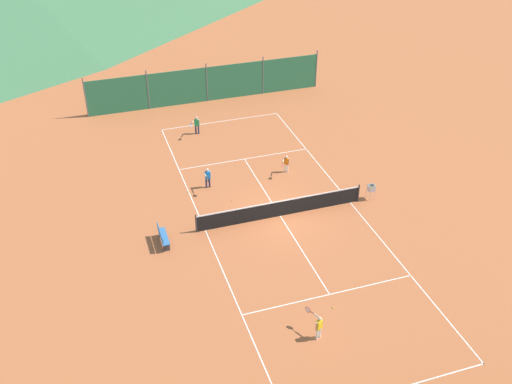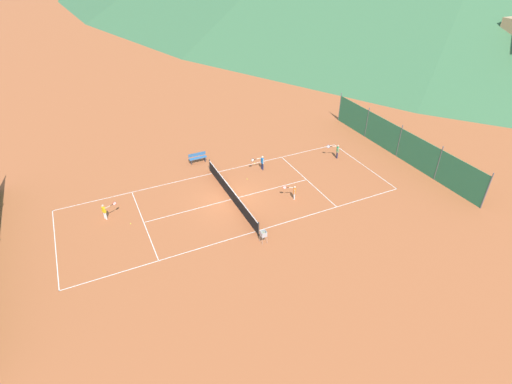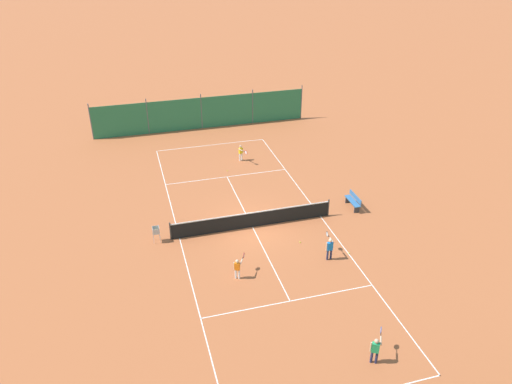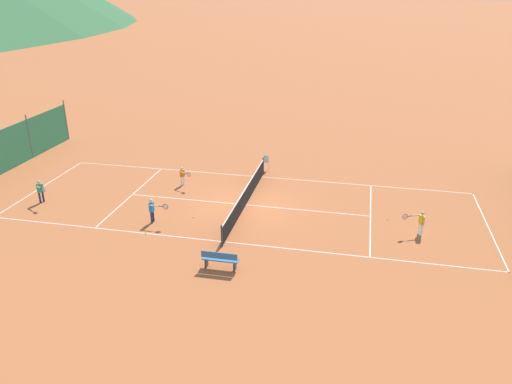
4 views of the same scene
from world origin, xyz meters
TOP-DOWN VIEW (x-y plane):
  - ground_plane at (0.00, 0.00)m, footprint 600.00×600.00m
  - court_line_markings at (0.00, 0.00)m, footprint 8.25×23.85m
  - tennis_net at (0.00, 0.00)m, footprint 9.18×0.08m
  - windscreen_fence_far at (-0.00, 15.50)m, footprint 17.28×0.08m
  - player_near_service at (1.87, 4.13)m, footprint 0.72×0.82m
  - player_near_baseline at (-2.94, 3.91)m, footprint 0.42×1.03m
  - player_far_service at (-1.53, -8.58)m, footprint 0.43×1.02m
  - player_far_baseline at (-1.98, 10.60)m, footprint 0.80×0.88m
  - tennis_ball_by_net_left at (-2.04, 2.18)m, footprint 0.07×0.07m
  - tennis_ball_alley_right at (-0.21, -7.23)m, footprint 0.07×0.07m
  - tennis_ball_mid_court at (-4.13, 3.79)m, footprint 0.07×0.07m
  - ball_hopper at (5.31, -0.02)m, footprint 0.36×0.36m
  - courtside_bench at (-6.34, -0.44)m, footprint 0.36×1.50m

SIDE VIEW (x-z plane):
  - ground_plane at x=0.00m, z-range 0.00..0.00m
  - court_line_markings at x=0.00m, z-range 0.00..0.01m
  - tennis_ball_by_net_left at x=-2.04m, z-range 0.00..0.07m
  - tennis_ball_alley_right at x=-0.21m, z-range 0.00..0.07m
  - tennis_ball_mid_court at x=-4.13m, z-range 0.00..0.07m
  - courtside_bench at x=-6.34m, z-range 0.03..0.87m
  - tennis_net at x=0.00m, z-range -0.03..1.03m
  - player_near_service at x=1.87m, z-range 0.10..1.19m
  - ball_hopper at x=5.31m, z-range 0.21..1.10m
  - player_far_service at x=-1.53m, z-range 0.10..1.28m
  - player_far_baseline at x=-1.98m, z-range 0.10..1.34m
  - player_near_baseline at x=-2.94m, z-range 0.10..1.34m
  - windscreen_fence_far at x=0.00m, z-range -0.14..2.76m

